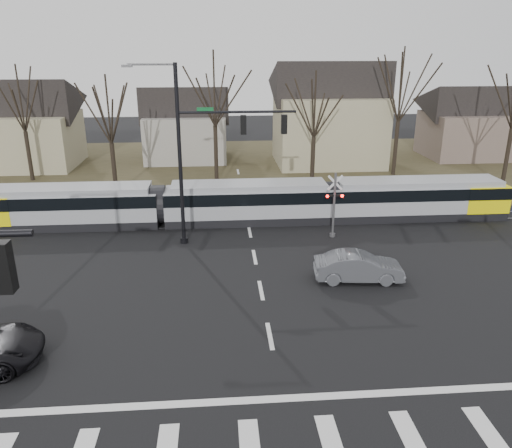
{
  "coord_description": "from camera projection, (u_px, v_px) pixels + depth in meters",
  "views": [
    {
      "loc": [
        -1.93,
        -15.27,
        10.97
      ],
      "look_at": [
        0.0,
        9.0,
        2.3
      ],
      "focal_mm": 35.0,
      "sensor_mm": 36.0,
      "label": 1
    }
  ],
  "objects": [
    {
      "name": "ground",
      "position": [
        276.0,
        366.0,
        18.16
      ],
      "size": [
        140.0,
        140.0,
        0.0
      ],
      "primitive_type": "plane",
      "color": "black"
    },
    {
      "name": "grass_verge",
      "position": [
        237.0,
        167.0,
        48.21
      ],
      "size": [
        140.0,
        28.0,
        0.01
      ],
      "primitive_type": "cube",
      "color": "#38331E",
      "rests_on": "ground"
    },
    {
      "name": "stop_line",
      "position": [
        282.0,
        399.0,
        16.47
      ],
      "size": [
        28.0,
        0.35,
        0.01
      ],
      "primitive_type": "cube",
      "color": "silver",
      "rests_on": "ground"
    },
    {
      "name": "lane_dashes",
      "position": [
        248.0,
        221.0,
        33.18
      ],
      "size": [
        0.18,
        30.0,
        0.01
      ],
      "color": "silver",
      "rests_on": "ground"
    },
    {
      "name": "rail_pair",
      "position": [
        248.0,
        222.0,
        32.99
      ],
      "size": [
        90.0,
        1.52,
        0.06
      ],
      "color": "#59595E",
      "rests_on": "ground"
    },
    {
      "name": "tram",
      "position": [
        247.0,
        201.0,
        32.7
      ],
      "size": [
        34.95,
        2.59,
        2.65
      ],
      "color": "gray",
      "rests_on": "ground"
    },
    {
      "name": "sedan",
      "position": [
        358.0,
        267.0,
        24.61
      ],
      "size": [
        2.31,
        4.63,
        1.44
      ],
      "primitive_type": "imported",
      "rotation": [
        0.0,
        0.0,
        1.48
      ],
      "color": "#505257",
      "rests_on": "ground"
    },
    {
      "name": "signal_pole_far",
      "position": [
        208.0,
        147.0,
        27.81
      ],
      "size": [
        9.28,
        0.44,
        10.2
      ],
      "color": "black",
      "rests_on": "ground"
    },
    {
      "name": "rail_crossing_signal",
      "position": [
        334.0,
        207.0,
        29.92
      ],
      "size": [
        1.08,
        0.36,
        4.0
      ],
      "color": "#59595B",
      "rests_on": "ground"
    },
    {
      "name": "tree_row",
      "position": [
        264.0,
        124.0,
        41.05
      ],
      "size": [
        59.2,
        7.2,
        10.0
      ],
      "color": "black",
      "rests_on": "ground"
    },
    {
      "name": "house_a",
      "position": [
        24.0,
        120.0,
        47.09
      ],
      "size": [
        9.72,
        8.64,
        8.6
      ],
      "color": "#9A916F",
      "rests_on": "ground"
    },
    {
      "name": "house_b",
      "position": [
        185.0,
        120.0,
        50.26
      ],
      "size": [
        8.64,
        7.56,
        7.65
      ],
      "color": "gray",
      "rests_on": "ground"
    },
    {
      "name": "house_c",
      "position": [
        329.0,
        110.0,
        48.07
      ],
      "size": [
        10.8,
        8.64,
        10.1
      ],
      "color": "#9A916F",
      "rests_on": "ground"
    },
    {
      "name": "house_d",
      "position": [
        467.0,
        119.0,
        51.49
      ],
      "size": [
        8.64,
        7.56,
        7.65
      ],
      "color": "brown",
      "rests_on": "ground"
    }
  ]
}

